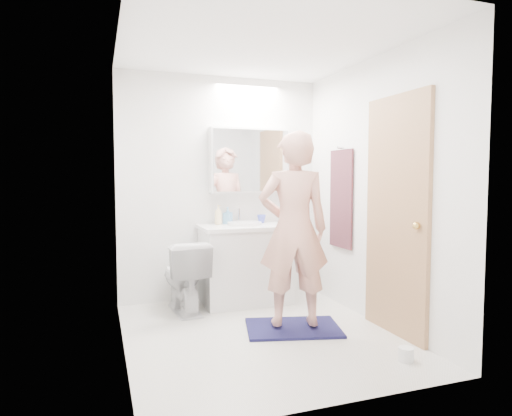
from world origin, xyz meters
name	(u,v)px	position (x,y,z in m)	size (l,w,h in m)	color
floor	(260,334)	(0.00, 0.00, 0.00)	(2.50, 2.50, 0.00)	silver
ceiling	(260,43)	(0.00, 0.00, 2.40)	(2.50, 2.50, 0.00)	white
wall_back	(221,188)	(0.00, 1.25, 1.20)	(2.50, 2.50, 0.00)	white
wall_front	(337,199)	(0.00, -1.25, 1.20)	(2.50, 2.50, 0.00)	white
wall_left	(121,194)	(-1.10, 0.00, 1.20)	(2.50, 2.50, 0.00)	white
wall_right	(374,191)	(1.10, 0.00, 1.20)	(2.50, 2.50, 0.00)	white
vanity_cabinet	(245,266)	(0.18, 0.96, 0.39)	(0.90, 0.55, 0.78)	silver
countertop	(245,227)	(0.18, 0.96, 0.80)	(0.95, 0.58, 0.04)	white
sink_basin	(244,223)	(0.18, 0.99, 0.84)	(0.36, 0.36, 0.03)	white
faucet	(239,216)	(0.18, 1.19, 0.90)	(0.02, 0.02, 0.16)	silver
medicine_cabinet	(249,161)	(0.30, 1.18, 1.50)	(0.88, 0.14, 0.70)	white
mirror_panel	(252,160)	(0.30, 1.10, 1.50)	(0.84, 0.01, 0.66)	silver
toilet	(184,276)	(-0.49, 0.85, 0.36)	(0.40, 0.70, 0.71)	white
bath_rug	(293,328)	(0.31, 0.02, 0.01)	(0.80, 0.55, 0.02)	#191440
person	(294,229)	(0.31, 0.02, 0.88)	(0.61, 0.40, 1.66)	tan
door	(396,216)	(1.08, -0.35, 1.00)	(0.04, 0.80, 2.00)	tan
door_knob	(416,226)	(1.04, -0.65, 0.95)	(0.06, 0.06, 0.06)	gold
towel	(341,199)	(1.08, 0.55, 1.10)	(0.02, 0.42, 1.00)	#131A3E
towel_hook	(341,148)	(1.07, 0.55, 1.62)	(0.02, 0.02, 0.07)	silver
soap_bottle_a	(218,215)	(-0.07, 1.11, 0.92)	(0.08, 0.08, 0.21)	beige
soap_bottle_b	(228,215)	(0.04, 1.15, 0.91)	(0.08, 0.08, 0.18)	#62A1D3
toothbrush_cup	(261,219)	(0.42, 1.12, 0.86)	(0.10, 0.10, 0.09)	#4655D2
toilet_paper_roll	(406,354)	(0.80, -0.87, 0.05)	(0.11, 0.11, 0.10)	white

